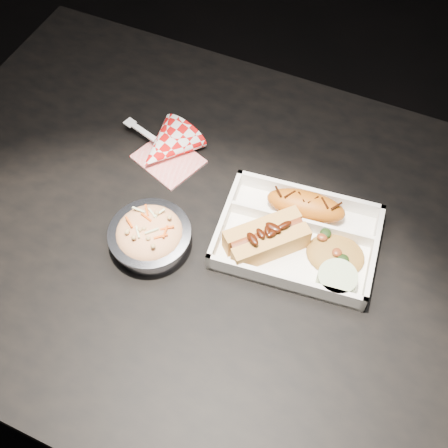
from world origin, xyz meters
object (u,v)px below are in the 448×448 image
Objects in this scene: fried_pastry at (306,206)px; foil_coleslaw_cup at (150,236)px; food_tray at (297,239)px; hotdog at (267,238)px; dining_table at (232,263)px; napkin_fork at (165,148)px.

foil_coleslaw_cup is at bearing -142.69° from fried_pastry.
hotdog reaches higher than food_tray.
fried_pastry is at bearing 90.00° from food_tray.
napkin_fork reaches higher than dining_table.
food_tray is at bearing -9.93° from hotdog.
fried_pastry is 0.75× the size of napkin_fork.
napkin_fork reaches higher than fried_pastry.
fried_pastry is 0.98× the size of hotdog.
food_tray is 2.05× the size of foil_coleslaw_cup.
dining_table is at bearing 32.11° from foil_coleslaw_cup.
hotdog reaches higher than fried_pastry.
food_tray is at bearing 17.26° from dining_table.
fried_pastry is at bearing 37.31° from foil_coleslaw_cup.
dining_table is at bearing -169.55° from food_tray.
hotdog is at bearing -8.85° from napkin_fork.
fried_pastry is 0.09m from hotdog.
dining_table is 9.12× the size of foil_coleslaw_cup.
hotdog is 0.26m from napkin_fork.
napkin_fork is (-0.27, 0.02, -0.01)m from fried_pastry.
fried_pastry is 0.27m from napkin_fork.
foil_coleslaw_cup reaches higher than food_tray.
napkin_fork is at bearing 174.88° from fried_pastry.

